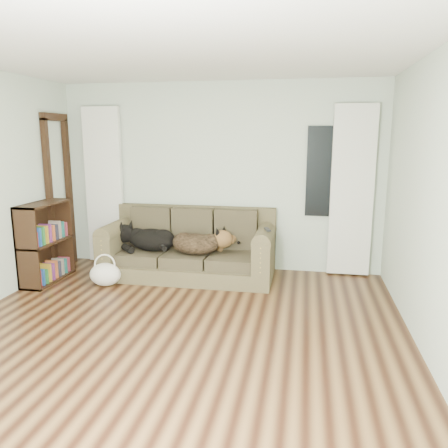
% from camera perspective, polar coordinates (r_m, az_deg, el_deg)
% --- Properties ---
extents(floor, '(5.00, 5.00, 0.00)m').
position_cam_1_polar(floor, '(4.16, -7.61, -15.46)').
color(floor, black).
rests_on(floor, ground).
extents(ceiling, '(5.00, 5.00, 0.00)m').
position_cam_1_polar(ceiling, '(3.78, -8.74, 22.38)').
color(ceiling, white).
rests_on(ceiling, ground).
extents(wall_back, '(4.50, 0.04, 2.60)m').
position_cam_1_polar(wall_back, '(6.16, -0.64, 6.14)').
color(wall_back, '#AFC1AA').
rests_on(wall_back, ground).
extents(wall_right, '(0.04, 5.00, 2.60)m').
position_cam_1_polar(wall_right, '(3.71, 26.95, 1.25)').
color(wall_right, '#AFC1AA').
rests_on(wall_right, ground).
extents(curtain_left, '(0.55, 0.08, 2.25)m').
position_cam_1_polar(curtain_left, '(6.64, -15.36, 4.83)').
color(curtain_left, silver).
rests_on(curtain_left, ground).
extents(curtain_right, '(0.55, 0.08, 2.25)m').
position_cam_1_polar(curtain_right, '(6.00, 16.35, 4.09)').
color(curtain_right, silver).
rests_on(curtain_right, ground).
extents(window_pane, '(0.50, 0.03, 1.20)m').
position_cam_1_polar(window_pane, '(6.00, 13.10, 6.66)').
color(window_pane, black).
rests_on(window_pane, wall_back).
extents(door_casing, '(0.07, 0.60, 2.10)m').
position_cam_1_polar(door_casing, '(6.57, -20.66, 3.55)').
color(door_casing, black).
rests_on(door_casing, ground).
extents(sofa, '(2.26, 0.98, 0.93)m').
position_cam_1_polar(sofa, '(5.87, -4.68, -2.60)').
color(sofa, '#343023').
rests_on(sofa, floor).
extents(dog_black_lab, '(0.82, 0.70, 0.29)m').
position_cam_1_polar(dog_black_lab, '(6.01, -9.81, -2.09)').
color(dog_black_lab, black).
rests_on(dog_black_lab, sofa).
extents(dog_shepherd, '(0.75, 0.59, 0.29)m').
position_cam_1_polar(dog_shepherd, '(5.74, -3.33, -2.50)').
color(dog_shepherd, black).
rests_on(dog_shepherd, sofa).
extents(tv_remote, '(0.11, 0.20, 0.02)m').
position_cam_1_polar(tv_remote, '(5.45, 5.68, -0.69)').
color(tv_remote, black).
rests_on(tv_remote, sofa).
extents(tote_bag, '(0.46, 0.40, 0.29)m').
position_cam_1_polar(tote_bag, '(5.76, -15.26, -6.25)').
color(tote_bag, silver).
rests_on(tote_bag, floor).
extents(bookshelf, '(0.34, 0.84, 1.04)m').
position_cam_1_polar(bookshelf, '(6.12, -22.25, -2.37)').
color(bookshelf, black).
rests_on(bookshelf, floor).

